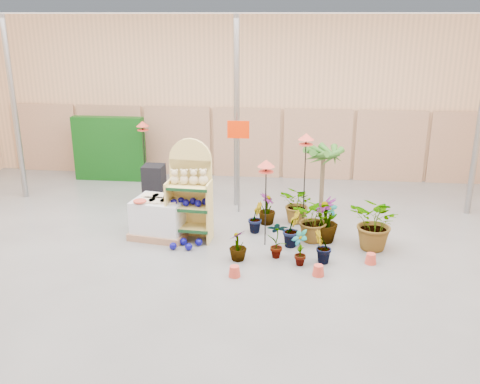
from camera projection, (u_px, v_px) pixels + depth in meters
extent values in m
cube|color=#606060|center=(215.00, 270.00, 9.97)|extent=(15.00, 12.00, 0.10)
cube|color=white|center=(211.00, 10.00, 8.51)|extent=(15.00, 12.00, 0.10)
cube|color=tan|center=(247.00, 98.00, 14.94)|extent=(15.00, 0.10, 4.50)
cylinder|color=gray|center=(14.00, 110.00, 13.11)|extent=(0.14, 0.14, 4.50)
cylinder|color=gray|center=(480.00, 119.00, 11.96)|extent=(0.14, 0.14, 4.50)
cylinder|color=gray|center=(237.00, 114.00, 12.54)|extent=(0.14, 0.14, 4.50)
cube|color=#9E7255|center=(46.00, 138.00, 15.84)|extent=(1.90, 0.06, 2.00)
cube|color=#9E7255|center=(111.00, 139.00, 15.63)|extent=(1.90, 0.06, 2.00)
cube|color=#9E7255|center=(178.00, 141.00, 15.42)|extent=(1.90, 0.06, 2.00)
cube|color=#9E7255|center=(247.00, 143.00, 15.22)|extent=(1.90, 0.06, 2.00)
cube|color=#9E7255|center=(317.00, 145.00, 15.01)|extent=(1.90, 0.06, 2.00)
cube|color=#9E7255|center=(390.00, 146.00, 14.80)|extent=(1.90, 0.06, 2.00)
cube|color=#9E7255|center=(465.00, 148.00, 14.59)|extent=(1.90, 0.06, 2.00)
cube|color=#DDC26A|center=(192.00, 198.00, 11.14)|extent=(0.89, 0.14, 1.67)
cylinder|color=#DDC26A|center=(190.00, 160.00, 10.88)|extent=(0.89, 0.14, 0.89)
cube|color=#DDC26A|center=(190.00, 227.00, 11.07)|extent=(0.88, 0.55, 0.04)
cube|color=#0F3819|center=(188.00, 232.00, 10.84)|extent=(0.85, 0.08, 0.06)
cube|color=#DDC26A|center=(189.00, 207.00, 10.93)|extent=(0.88, 0.55, 0.04)
cube|color=#0F3819|center=(187.00, 211.00, 10.70)|extent=(0.85, 0.08, 0.06)
cube|color=#DDC26A|center=(189.00, 186.00, 10.79)|extent=(0.88, 0.55, 0.04)
cube|color=#0F3819|center=(186.00, 190.00, 10.56)|extent=(0.85, 0.08, 0.06)
cube|color=#DDC26A|center=(169.00, 211.00, 11.01)|extent=(0.07, 0.49, 1.28)
cube|color=#DDC26A|center=(210.00, 212.00, 10.92)|extent=(0.07, 0.49, 1.28)
sphere|color=beige|center=(175.00, 180.00, 10.84)|extent=(0.18, 0.18, 0.18)
sphere|color=beige|center=(174.00, 173.00, 10.80)|extent=(0.14, 0.14, 0.14)
sphere|color=beige|center=(184.00, 180.00, 10.82)|extent=(0.19, 0.19, 0.19)
sphere|color=beige|center=(184.00, 173.00, 10.77)|extent=(0.14, 0.14, 0.14)
sphere|color=beige|center=(194.00, 180.00, 10.80)|extent=(0.20, 0.20, 0.20)
sphere|color=beige|center=(194.00, 173.00, 10.75)|extent=(0.14, 0.14, 0.14)
sphere|color=beige|center=(203.00, 180.00, 10.78)|extent=(0.21, 0.21, 0.21)
sphere|color=beige|center=(203.00, 172.00, 10.72)|extent=(0.14, 0.14, 0.14)
sphere|color=#0A0875|center=(174.00, 202.00, 10.92)|extent=(0.15, 0.15, 0.15)
sphere|color=#0A0875|center=(181.00, 201.00, 11.01)|extent=(0.15, 0.15, 0.15)
sphere|color=#0A0875|center=(186.00, 203.00, 10.89)|extent=(0.15, 0.15, 0.15)
sphere|color=#0A0875|center=(193.00, 201.00, 10.99)|extent=(0.15, 0.15, 0.15)
sphere|color=#0A0875|center=(198.00, 203.00, 10.86)|extent=(0.15, 0.15, 0.15)
sphere|color=#0A0875|center=(205.00, 202.00, 10.96)|extent=(0.15, 0.15, 0.15)
sphere|color=#0A0875|center=(173.00, 246.00, 10.69)|extent=(0.15, 0.15, 0.15)
sphere|color=#0A0875|center=(183.00, 242.00, 10.90)|extent=(0.15, 0.15, 0.15)
sphere|color=#0A0875|center=(189.00, 247.00, 10.66)|extent=(0.15, 0.15, 0.15)
sphere|color=#0A0875|center=(199.00, 242.00, 10.87)|extent=(0.15, 0.15, 0.15)
cube|color=#9E7255|center=(161.00, 232.00, 11.38)|extent=(1.30, 1.14, 0.14)
cube|color=silver|center=(160.00, 214.00, 11.25)|extent=(1.19, 1.03, 0.67)
cylinder|color=beige|center=(146.00, 200.00, 11.03)|extent=(0.38, 0.38, 0.04)
cylinder|color=beige|center=(158.00, 201.00, 11.00)|extent=(0.38, 0.38, 0.04)
cylinder|color=beige|center=(169.00, 201.00, 10.98)|extent=(0.38, 0.38, 0.04)
cylinder|color=beige|center=(150.00, 196.00, 11.30)|extent=(0.38, 0.38, 0.04)
cylinder|color=beige|center=(161.00, 196.00, 11.27)|extent=(0.38, 0.38, 0.04)
cylinder|color=beige|center=(172.00, 197.00, 11.25)|extent=(0.38, 0.38, 0.04)
cube|color=black|center=(155.00, 195.00, 13.19)|extent=(0.50, 0.50, 0.50)
cube|color=black|center=(154.00, 175.00, 13.04)|extent=(0.50, 0.50, 0.50)
cube|color=#0B400D|center=(109.00, 149.00, 14.97)|extent=(2.00, 0.30, 1.80)
cylinder|color=gray|center=(239.00, 167.00, 12.42)|extent=(0.05, 0.05, 2.20)
cube|color=red|center=(238.00, 130.00, 12.10)|extent=(0.50, 0.03, 0.40)
cylinder|color=black|center=(265.00, 209.00, 10.70)|extent=(0.02, 0.02, 1.56)
cylinder|color=#D54434|center=(266.00, 172.00, 10.45)|extent=(0.30, 0.30, 0.02)
cone|color=#D54434|center=(266.00, 163.00, 10.40)|extent=(0.34, 0.34, 0.14)
cylinder|color=black|center=(304.00, 186.00, 11.61)|extent=(0.02, 0.02, 1.86)
cylinder|color=#D54434|center=(306.00, 144.00, 11.32)|extent=(0.30, 0.30, 0.02)
cone|color=#D54434|center=(306.00, 137.00, 11.27)|extent=(0.34, 0.34, 0.14)
cylinder|color=black|center=(145.00, 159.00, 14.37)|extent=(0.02, 0.02, 1.57)
cylinder|color=#D54434|center=(143.00, 130.00, 14.13)|extent=(0.30, 0.30, 0.02)
cone|color=#D54434|center=(143.00, 124.00, 14.07)|extent=(0.34, 0.34, 0.14)
cylinder|color=brown|center=(322.00, 187.00, 12.24)|extent=(0.10, 0.10, 1.43)
imported|color=#2E631E|center=(277.00, 239.00, 10.25)|extent=(0.41, 0.28, 0.76)
imported|color=#2E631E|center=(292.00, 229.00, 10.78)|extent=(0.46, 0.50, 0.75)
imported|color=#2E631E|center=(315.00, 219.00, 10.98)|extent=(1.05, 0.98, 0.96)
imported|color=#2E631E|center=(325.00, 220.00, 10.97)|extent=(0.61, 0.61, 0.95)
imported|color=#2E631E|center=(329.00, 217.00, 11.50)|extent=(0.40, 0.31, 0.68)
imported|color=#2E631E|center=(256.00, 217.00, 11.49)|extent=(0.38, 0.43, 0.67)
imported|color=#2E631E|center=(298.00, 204.00, 11.98)|extent=(1.04, 1.02, 0.88)
imported|color=#2E631E|center=(238.00, 245.00, 10.18)|extent=(0.47, 0.47, 0.60)
imported|color=#2E631E|center=(300.00, 248.00, 9.96)|extent=(0.40, 0.45, 0.71)
imported|color=#2E631E|center=(322.00, 247.00, 10.03)|extent=(0.47, 0.46, 0.66)
imported|color=#2E631E|center=(377.00, 223.00, 10.57)|extent=(1.34, 1.32, 1.13)
imported|color=#2E631E|center=(267.00, 209.00, 11.93)|extent=(0.43, 0.43, 0.71)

